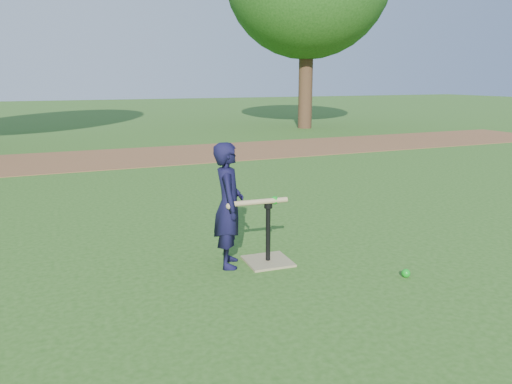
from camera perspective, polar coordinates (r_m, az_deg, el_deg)
name	(u,v)px	position (r m, az deg, el deg)	size (l,w,h in m)	color
ground	(308,263)	(4.98, 6.01, -8.10)	(80.00, 80.00, 0.00)	#285116
dirt_strip	(152,156)	(11.91, -11.83, 4.07)	(24.00, 3.00, 0.01)	brown
child	(229,205)	(4.74, -3.15, -1.52)	(0.44, 0.29, 1.20)	black
wiffle_ball_ground	(406,273)	(4.81, 16.76, -8.88)	(0.08, 0.08, 0.08)	#0D9718
batting_tee	(268,252)	(4.94, 1.38, -6.83)	(0.45, 0.45, 0.61)	#91835C
swing_action	(258,202)	(4.73, 0.27, -1.16)	(0.63, 0.12, 0.08)	tan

